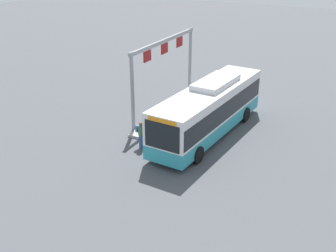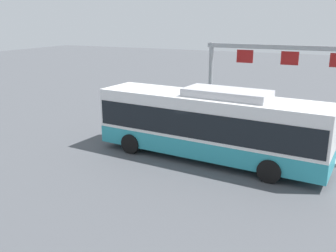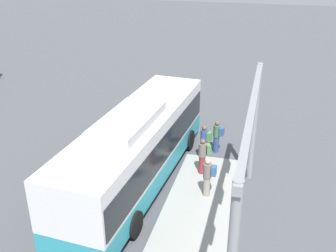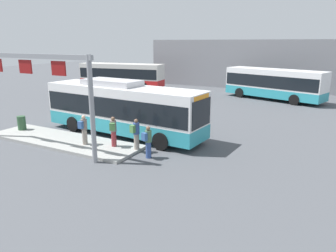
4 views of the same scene
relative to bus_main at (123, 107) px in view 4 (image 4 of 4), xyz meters
The scene contains 12 objects.
ground_plane 1.81m from the bus_main, ahead, with size 120.00×120.00×0.00m, color #4C4F54.
platform_curb 4.10m from the bus_main, 127.37° to the right, with size 10.00×2.80×0.16m, color #9E9E99.
bus_main is the anchor object (origin of this frame).
bus_background_left 21.40m from the bus_main, 126.52° to the left, with size 11.15×4.03×3.10m.
bus_background_right 18.54m from the bus_main, 70.86° to the left, with size 10.29×5.41×3.10m.
person_boarding 4.69m from the bus_main, 38.32° to the right, with size 0.44×0.59×1.67m.
person_waiting_near 3.61m from the bus_main, 42.80° to the right, with size 0.43×0.58×1.67m.
person_waiting_mid 2.94m from the bus_main, 64.52° to the right, with size 0.51×0.60×1.67m.
person_waiting_far 3.19m from the bus_main, 98.24° to the right, with size 0.34×0.52×1.67m.
platform_sign_gantry 5.68m from the bus_main, 120.51° to the right, with size 9.08×0.24×5.20m.
station_building 27.70m from the bus_main, 84.08° to the left, with size 29.13×8.00×6.05m, color gray.
trash_bin 6.89m from the bus_main, 156.90° to the right, with size 0.52×0.52×0.90m, color #2D5133.
Camera 4 is at (11.59, -15.62, 5.72)m, focal length 33.45 mm.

